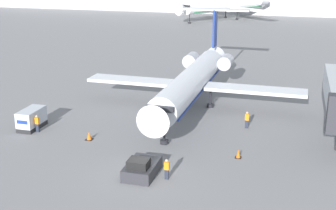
# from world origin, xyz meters

# --- Properties ---
(ground_plane) EXTENTS (600.00, 600.00, 0.00)m
(ground_plane) POSITION_xyz_m (0.00, 0.00, 0.00)
(ground_plane) COLOR slate
(airplane_main) EXTENTS (25.87, 29.16, 10.20)m
(airplane_main) POSITION_xyz_m (0.25, 19.05, 3.43)
(airplane_main) COLOR silver
(airplane_main) RESTS_ON ground
(pushback_tug) EXTENTS (2.36, 4.01, 1.69)m
(pushback_tug) POSITION_xyz_m (0.09, 0.58, 0.61)
(pushback_tug) COLOR #2D2D33
(pushback_tug) RESTS_ON ground
(luggage_cart) EXTENTS (1.66, 3.51, 2.06)m
(luggage_cart) POSITION_xyz_m (-14.36, 7.86, 1.03)
(luggage_cart) COLOR #232326
(luggage_cart) RESTS_ON ground
(worker_near_tug) EXTENTS (0.40, 0.24, 1.73)m
(worker_near_tug) POSITION_xyz_m (2.26, 0.36, 0.90)
(worker_near_tug) COLOR #232838
(worker_near_tug) RESTS_ON ground
(worker_by_wing) EXTENTS (0.40, 0.25, 1.80)m
(worker_by_wing) POSITION_xyz_m (7.18, 13.82, 0.95)
(worker_by_wing) COLOR #232838
(worker_by_wing) RESTS_ON ground
(worker_on_apron) EXTENTS (0.40, 0.25, 1.81)m
(worker_on_apron) POSITION_xyz_m (-13.24, 7.05, 0.95)
(worker_on_apron) COLOR #232838
(worker_on_apron) RESTS_ON ground
(traffic_cone_left) EXTENTS (0.69, 0.69, 0.82)m
(traffic_cone_left) POSITION_xyz_m (-7.30, 6.48, 0.39)
(traffic_cone_left) COLOR black
(traffic_cone_left) RESTS_ON ground
(traffic_cone_right) EXTENTS (0.57, 0.57, 0.78)m
(traffic_cone_right) POSITION_xyz_m (7.30, 6.04, 0.37)
(traffic_cone_right) COLOR black
(traffic_cone_right) RESTS_ON ground
(airplane_parked_far_left) EXTENTS (26.71, 32.08, 10.93)m
(airplane_parked_far_left) POSITION_xyz_m (-7.41, 100.81, 4.08)
(airplane_parked_far_left) COLOR white
(airplane_parked_far_left) RESTS_ON ground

